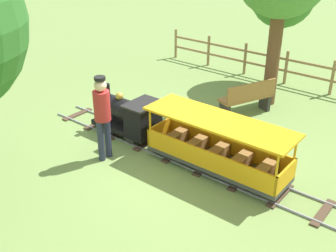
{
  "coord_description": "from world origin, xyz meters",
  "views": [
    {
      "loc": [
        -5.53,
        -4.45,
        4.13
      ],
      "look_at": [
        0.0,
        -0.06,
        0.55
      ],
      "focal_mm": 45.13,
      "sensor_mm": 36.0,
      "label": 1
    }
  ],
  "objects": [
    {
      "name": "park_bench",
      "position": [
        2.39,
        -0.43,
        0.42
      ],
      "size": [
        1.35,
        0.88,
        0.82
      ],
      "color": "olive",
      "rests_on": "ground_plane"
    },
    {
      "name": "passenger_car",
      "position": [
        0.0,
        -1.16,
        0.42
      ],
      "size": [
        0.83,
        2.7,
        0.97
      ],
      "color": "#3F3F3F",
      "rests_on": "ground_plane"
    },
    {
      "name": "conductor_person",
      "position": [
        -0.92,
        0.71,
        0.96
      ],
      "size": [
        0.3,
        0.3,
        1.62
      ],
      "color": "#282D47",
      "rests_on": "ground_plane"
    },
    {
      "name": "track",
      "position": [
        0.0,
        -0.26,
        0.02
      ],
      "size": [
        0.77,
        6.4,
        0.04
      ],
      "color": "gray",
      "rests_on": "ground_plane"
    },
    {
      "name": "locomotive",
      "position": [
        0.0,
        0.94,
        0.48
      ],
      "size": [
        0.73,
        1.45,
        0.97
      ],
      "color": "black",
      "rests_on": "ground_plane"
    },
    {
      "name": "fence_section",
      "position": [
        4.8,
        -0.26,
        0.48
      ],
      "size": [
        0.08,
        7.48,
        0.9
      ],
      "color": "#93754C",
      "rests_on": "ground_plane"
    },
    {
      "name": "ground_plane",
      "position": [
        0.0,
        0.0,
        0.0
      ],
      "size": [
        60.0,
        60.0,
        0.0
      ],
      "primitive_type": "plane",
      "color": "#75934C"
    }
  ]
}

